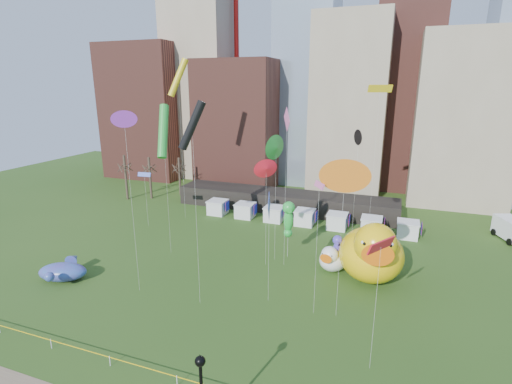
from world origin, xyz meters
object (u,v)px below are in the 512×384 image
at_px(seahorse_purple, 337,246).
at_px(whale_inflatable, 63,271).
at_px(big_duck, 372,252).
at_px(small_duck, 333,259).
at_px(seahorse_green, 288,216).

distance_m(seahorse_purple, whale_inflatable, 31.07).
relative_size(big_duck, small_duck, 2.17).
height_order(small_duck, seahorse_green, seahorse_green).
bearing_deg(whale_inflatable, seahorse_green, 13.20).
bearing_deg(seahorse_green, small_duck, -38.53).
bearing_deg(small_duck, whale_inflatable, -142.07).
height_order(seahorse_purple, whale_inflatable, seahorse_purple).
relative_size(small_duck, whale_inflatable, 0.71).
bearing_deg(seahorse_purple, small_duck, 175.48).
height_order(big_duck, seahorse_green, big_duck).
relative_size(seahorse_purple, whale_inflatable, 0.68).
bearing_deg(big_duck, seahorse_purple, 157.32).
xyz_separation_m(small_duck, whale_inflatable, (-27.94, -12.49, -0.49)).
bearing_deg(big_duck, small_duck, 158.70).
xyz_separation_m(big_duck, small_duck, (-4.34, 0.91, -1.88)).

